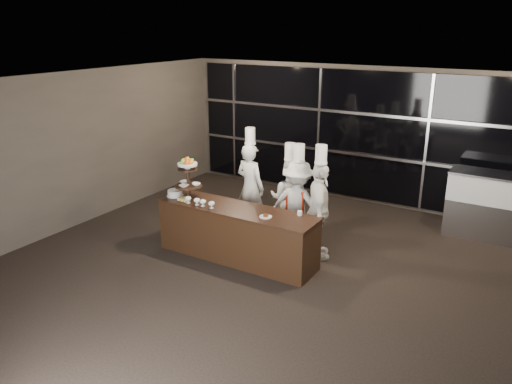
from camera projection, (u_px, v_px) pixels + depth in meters
The scene contains 14 objects.
room at pixel (250, 204), 6.77m from camera, with size 10.00×10.00×10.00m.
window_wall at pixel (370, 137), 10.77m from camera, with size 8.60×0.10×2.80m.
buffet_counter at pixel (237, 233), 8.43m from camera, with size 2.84×0.74×0.92m.
display_stand at pixel (188, 175), 8.64m from camera, with size 0.48×0.48×0.74m.
compotes at pixel (200, 201), 8.37m from camera, with size 0.60×0.11×0.12m.
layer_cake at pixel (175, 193), 8.85m from camera, with size 0.30×0.30×0.11m.
pastry_squares at pixel (184, 199), 8.62m from camera, with size 0.20×0.12×0.05m.
small_plate at pixel (266, 216), 7.90m from camera, with size 0.20×0.20×0.05m.
chef_cup at pixel (300, 213), 7.96m from camera, with size 0.08×0.08×0.07m, color white.
display_case at pixel (491, 202), 9.24m from camera, with size 1.53×0.67×1.24m.
chef_a at pixel (250, 186), 9.55m from camera, with size 0.68×0.51×2.01m.
chef_b at pixel (289, 198), 9.22m from camera, with size 0.84×0.71×1.81m.
chef_c at pixel (298, 204), 8.83m from camera, with size 1.06×0.66×1.88m.
chef_d at pixel (319, 210), 8.36m from camera, with size 0.81×1.06×1.98m.
Camera 1 is at (3.37, -5.39, 3.83)m, focal length 35.00 mm.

